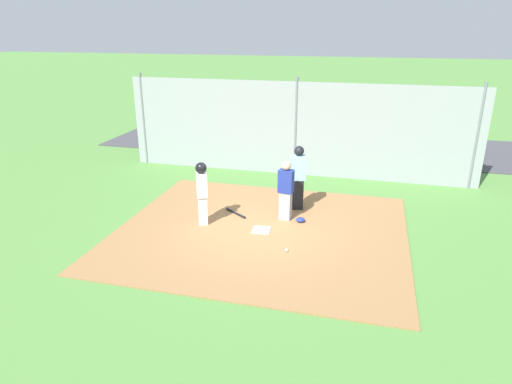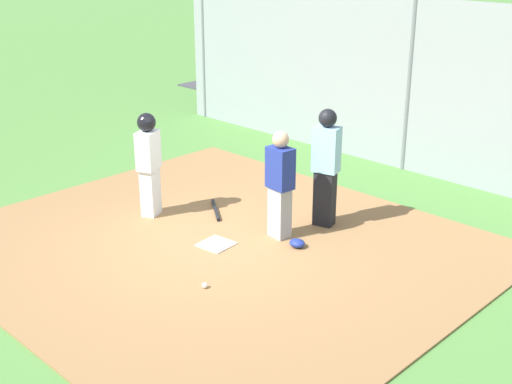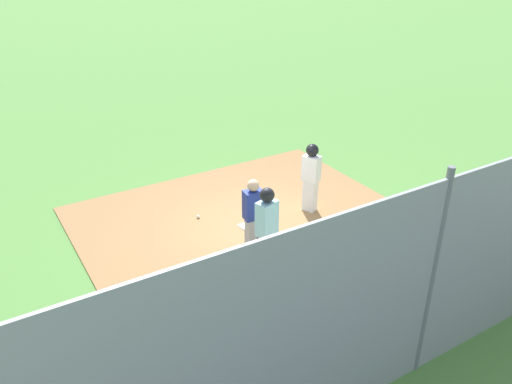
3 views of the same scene
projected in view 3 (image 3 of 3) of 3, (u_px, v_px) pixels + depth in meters
The scene contains 10 objects.
ground_plane at pixel (251, 228), 11.58m from camera, with size 140.00×140.00×0.00m, color #51843D.
dirt_infield at pixel (251, 227), 11.57m from camera, with size 7.20×6.40×0.03m, color olive.
home_plate at pixel (251, 226), 11.56m from camera, with size 0.44×0.44×0.02m, color white.
catcher at pixel (253, 215), 10.32m from camera, with size 0.41×0.30×1.62m.
umpire at pixel (267, 230), 9.55m from camera, with size 0.44×0.35×1.83m.
runner at pixel (311, 173), 11.83m from camera, with size 0.40×0.45×1.67m.
baseball_bat at pixel (307, 231), 11.34m from camera, with size 0.06×0.06×0.84m, color black.
catcher_mask at pixel (233, 252), 10.54m from camera, with size 0.24×0.20×0.12m, color navy.
baseball at pixel (198, 216), 11.89m from camera, with size 0.07×0.07×0.07m, color white.
backstop_fence at pixel (430, 282), 7.13m from camera, with size 12.00×0.10×3.35m.
Camera 3 is at (-5.07, -8.58, 5.94)m, focal length 36.25 mm.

